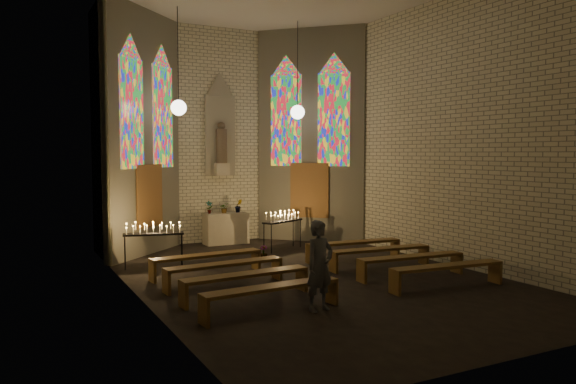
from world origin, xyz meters
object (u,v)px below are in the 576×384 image
object	(u,v)px
aisle_flower_pot	(264,252)
visitor	(320,266)
votive_stand_right	(283,218)
votive_stand_left	(153,231)
altar	(226,228)

from	to	relation	value
aisle_flower_pot	visitor	distance (m)	5.19
votive_stand_right	aisle_flower_pot	bearing A→B (deg)	-160.07
aisle_flower_pot	votive_stand_left	size ratio (longest dim) A/B	0.25
altar	votive_stand_right	size ratio (longest dim) A/B	0.92
altar	visitor	distance (m)	8.13
votive_stand_right	votive_stand_left	bearing A→B (deg)	167.11
altar	votive_stand_right	distance (m)	2.21
aisle_flower_pot	votive_stand_right	bearing A→B (deg)	44.72
altar	visitor	world-z (taller)	visitor
votive_stand_right	altar	bearing A→B (deg)	96.53
aisle_flower_pot	visitor	xyz separation A→B (m)	(-1.16, -5.02, 0.65)
aisle_flower_pot	votive_stand_right	world-z (taller)	votive_stand_right
altar	votive_stand_right	bearing A→B (deg)	-58.68
altar	aisle_flower_pot	xyz separation A→B (m)	(-0.05, -3.01, -0.31)
altar	votive_stand_left	bearing A→B (deg)	-137.81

